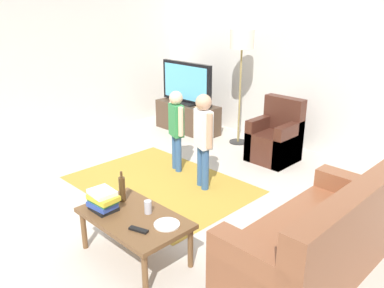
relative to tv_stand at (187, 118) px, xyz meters
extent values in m
plane|color=beige|center=(1.80, -2.30, -0.24)|extent=(7.80, 7.80, 0.00)
cube|color=silver|center=(1.80, 0.70, 1.11)|extent=(6.00, 0.12, 2.70)
cube|color=silver|center=(-1.20, -2.30, 1.11)|extent=(0.12, 6.00, 2.70)
cube|color=#B28C33|center=(1.32, -1.77, -0.24)|extent=(2.20, 1.60, 0.01)
cube|color=#4C3828|center=(0.00, 0.00, 0.01)|extent=(1.20, 0.44, 0.50)
cube|color=black|center=(0.00, -0.05, -0.14)|extent=(1.10, 0.32, 0.03)
cube|color=black|center=(0.00, -0.02, 0.27)|extent=(0.44, 0.28, 0.03)
cube|color=black|center=(0.00, -0.02, 0.63)|extent=(1.10, 0.07, 0.68)
cube|color=#59B2D8|center=(0.00, -0.06, 0.63)|extent=(1.00, 0.01, 0.58)
cube|color=brown|center=(3.51, -1.96, -0.03)|extent=(0.80, 1.80, 0.42)
cube|color=brown|center=(3.81, -1.96, 0.19)|extent=(0.20, 1.80, 0.86)
cube|color=brown|center=(3.51, -2.76, 0.06)|extent=(0.80, 0.20, 0.60)
cube|color=brown|center=(3.51, -1.16, 0.06)|extent=(0.80, 0.20, 0.60)
cube|color=#B22823|center=(3.66, -1.41, 0.32)|extent=(0.10, 0.32, 0.32)
cube|color=#472319|center=(1.86, -0.10, -0.03)|extent=(0.60, 0.60, 0.42)
cube|color=#472319|center=(1.86, 0.12, 0.21)|extent=(0.60, 0.16, 0.90)
cube|color=#472319|center=(1.62, -0.10, 0.06)|extent=(0.12, 0.60, 0.60)
cube|color=#472319|center=(2.10, -0.10, 0.06)|extent=(0.12, 0.60, 0.60)
cylinder|color=#262626|center=(1.02, 0.15, -0.23)|extent=(0.28, 0.28, 0.02)
cylinder|color=#99844C|center=(1.02, 0.15, 0.52)|extent=(0.03, 0.03, 1.50)
cylinder|color=silver|center=(1.02, 0.15, 1.40)|extent=(0.36, 0.36, 0.28)
cylinder|color=#33598C|center=(1.07, -1.29, 0.00)|extent=(0.08, 0.08, 0.49)
cylinder|color=#33598C|center=(1.18, -1.33, 0.00)|extent=(0.08, 0.08, 0.49)
cube|color=#338C4C|center=(1.12, -1.31, 0.46)|extent=(0.27, 0.20, 0.42)
sphere|color=beige|center=(1.12, -1.31, 0.76)|extent=(0.18, 0.18, 0.18)
cylinder|color=beige|center=(0.98, -1.26, 0.48)|extent=(0.07, 0.07, 0.38)
cylinder|color=beige|center=(1.26, -1.36, 0.48)|extent=(0.07, 0.07, 0.38)
cylinder|color=#33598C|center=(1.69, -1.43, 0.02)|extent=(0.09, 0.09, 0.53)
cylinder|color=#33598C|center=(1.80, -1.47, 0.02)|extent=(0.09, 0.09, 0.53)
cube|color=white|center=(1.75, -1.45, 0.52)|extent=(0.29, 0.22, 0.46)
sphere|color=tan|center=(1.75, -1.45, 0.84)|extent=(0.19, 0.19, 0.19)
cylinder|color=tan|center=(1.59, -1.39, 0.54)|extent=(0.07, 0.07, 0.41)
cylinder|color=tan|center=(1.90, -1.51, 0.54)|extent=(0.07, 0.07, 0.41)
cube|color=brown|center=(2.30, -2.91, 0.16)|extent=(1.00, 0.60, 0.04)
cylinder|color=brown|center=(1.85, -3.16, -0.05)|extent=(0.05, 0.05, 0.38)
cylinder|color=brown|center=(2.75, -3.16, -0.05)|extent=(0.05, 0.05, 0.38)
cylinder|color=brown|center=(1.85, -2.66, -0.05)|extent=(0.05, 0.05, 0.38)
cylinder|color=brown|center=(2.75, -2.66, -0.05)|extent=(0.05, 0.05, 0.38)
cube|color=black|center=(2.02, -3.04, 0.19)|extent=(0.23, 0.19, 0.03)
cube|color=#334CA5|center=(2.02, -3.05, 0.23)|extent=(0.26, 0.20, 0.04)
cube|color=#388C4C|center=(2.01, -3.03, 0.27)|extent=(0.26, 0.18, 0.03)
cube|color=yellow|center=(2.03, -3.04, 0.30)|extent=(0.27, 0.20, 0.04)
cube|color=white|center=(2.01, -3.04, 0.34)|extent=(0.24, 0.20, 0.04)
cylinder|color=#4C3319|center=(2.00, -2.81, 0.29)|extent=(0.06, 0.06, 0.24)
cylinder|color=#4C3319|center=(2.00, -2.81, 0.44)|extent=(0.02, 0.02, 0.06)
cube|color=black|center=(2.52, -3.03, 0.19)|extent=(0.18, 0.10, 0.02)
cylinder|color=silver|center=(2.35, -2.79, 0.24)|extent=(0.07, 0.07, 0.12)
cylinder|color=white|center=(2.62, -2.81, 0.18)|extent=(0.22, 0.22, 0.02)
cube|color=silver|center=(2.64, -2.81, 0.19)|extent=(0.14, 0.08, 0.01)
camera|label=1|loc=(4.83, -4.74, 1.97)|focal=37.54mm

